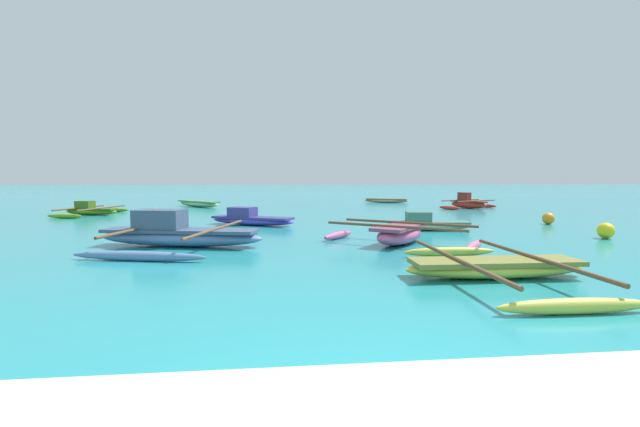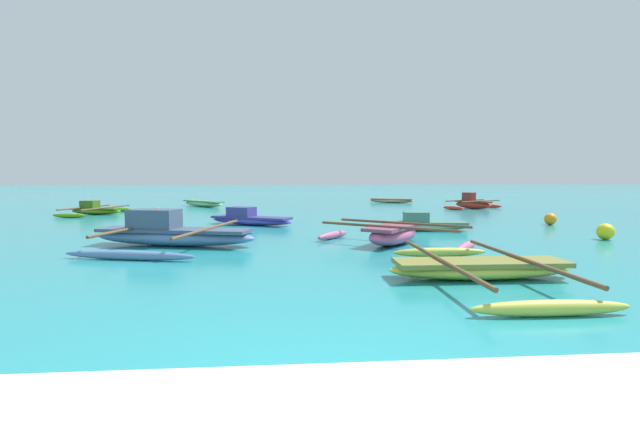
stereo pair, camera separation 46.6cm
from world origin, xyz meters
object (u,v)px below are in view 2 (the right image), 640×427
at_px(moored_boat_8, 472,203).
at_px(mooring_buoy_0, 158,212).
at_px(moored_boat_1, 203,203).
at_px(moored_boat_3, 480,268).
at_px(mooring_buoy_2, 605,232).
at_px(moored_boat_5, 249,219).
at_px(moored_boat_7, 392,200).
at_px(mooring_buoy_1, 550,219).
at_px(moored_boat_2, 425,224).
at_px(moored_boat_4, 171,234).
at_px(moored_boat_0, 95,210).
at_px(moored_boat_6, 393,234).

relative_size(moored_boat_8, mooring_buoy_0, 9.83).
height_order(moored_boat_1, mooring_buoy_0, mooring_buoy_0).
height_order(moored_boat_3, mooring_buoy_0, mooring_buoy_0).
bearing_deg(mooring_buoy_2, moored_boat_5, 155.28).
height_order(moored_boat_5, moored_boat_8, moored_boat_8).
xyz_separation_m(moored_boat_7, mooring_buoy_1, (2.21, -14.35, 0.04)).
xyz_separation_m(moored_boat_2, moored_boat_3, (-1.22, -6.53, -0.04)).
xyz_separation_m(moored_boat_4, mooring_buoy_0, (-2.92, 8.91, -0.11)).
height_order(moored_boat_1, moored_boat_2, moored_boat_2).
relative_size(moored_boat_4, mooring_buoy_0, 12.25).
bearing_deg(moored_boat_0, moored_boat_3, -36.76).
relative_size(moored_boat_0, mooring_buoy_1, 9.46).
distance_m(moored_boat_0, moored_boat_6, 15.35).
bearing_deg(mooring_buoy_1, moored_boat_3, -128.69).
bearing_deg(moored_boat_6, moored_boat_4, 125.72).
bearing_deg(moored_boat_5, moored_boat_1, 136.96).
relative_size(moored_boat_2, moored_boat_3, 0.67).
xyz_separation_m(moored_boat_7, moored_boat_8, (3.06, -6.00, 0.12)).
bearing_deg(mooring_buoy_2, moored_boat_8, 82.16).
relative_size(moored_boat_2, moored_boat_4, 0.61).
xyz_separation_m(moored_boat_8, mooring_buoy_1, (-0.85, -8.36, -0.08)).
relative_size(moored_boat_1, moored_boat_2, 1.14).
height_order(moored_boat_7, moored_boat_8, moored_boat_8).
height_order(moored_boat_0, moored_boat_5, moored_boat_0).
bearing_deg(moored_boat_2, moored_boat_5, 166.98).
relative_size(moored_boat_1, mooring_buoy_0, 8.51).
relative_size(moored_boat_3, moored_boat_8, 1.14).
bearing_deg(mooring_buoy_0, moored_boat_7, 35.43).
bearing_deg(moored_boat_0, moored_boat_7, 39.47).
height_order(mooring_buoy_1, mooring_buoy_2, mooring_buoy_2).
bearing_deg(moored_boat_7, mooring_buoy_0, -118.53).
height_order(moored_boat_1, moored_boat_8, moored_boat_8).
xyz_separation_m(moored_boat_3, moored_boat_8, (7.11, 16.18, 0.12)).
height_order(moored_boat_0, moored_boat_6, moored_boat_0).
distance_m(moored_boat_3, moored_boat_7, 22.54).
relative_size(moored_boat_5, moored_boat_7, 1.07).
xyz_separation_m(moored_boat_6, moored_boat_8, (7.62, 12.41, 0.04)).
xyz_separation_m(moored_boat_5, mooring_buoy_1, (10.78, -0.90, -0.01)).
bearing_deg(moored_boat_8, moored_boat_2, -59.43).
height_order(moored_boat_6, moored_boat_8, moored_boat_8).
height_order(moored_boat_4, moored_boat_8, moored_boat_4).
distance_m(moored_boat_1, moored_boat_8, 15.52).
relative_size(moored_boat_3, moored_boat_4, 0.91).
bearing_deg(moored_boat_4, moored_boat_7, 74.07).
relative_size(moored_boat_4, mooring_buoy_2, 10.35).
bearing_deg(mooring_buoy_0, moored_boat_3, -55.22).
bearing_deg(moored_boat_7, moored_boat_3, -74.32).
relative_size(moored_boat_8, mooring_buoy_1, 8.65).
bearing_deg(moored_boat_6, moored_boat_2, 6.26).
bearing_deg(moored_boat_0, moored_boat_5, -22.03).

